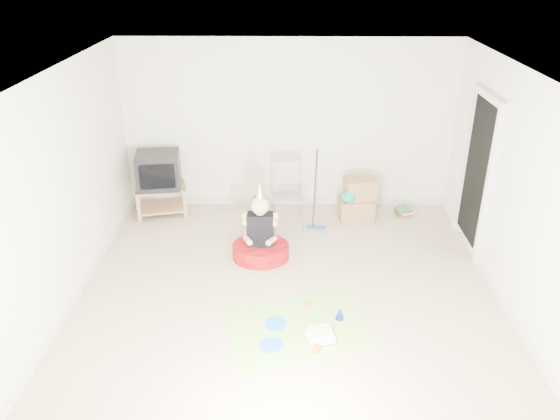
{
  "coord_description": "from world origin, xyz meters",
  "views": [
    {
      "loc": [
        -0.02,
        -5.47,
        3.74
      ],
      "look_at": [
        -0.1,
        0.4,
        0.9
      ],
      "focal_mm": 35.0,
      "sensor_mm": 36.0,
      "label": 1
    }
  ],
  "objects_px": {
    "cardboard_boxes": "(357,200)",
    "crt_tv": "(159,170)",
    "birthday_cake": "(320,337)",
    "tv_stand": "(161,198)",
    "seated_woman": "(261,243)",
    "folding_chair": "(288,197)"
  },
  "relations": [
    {
      "from": "tv_stand",
      "to": "seated_woman",
      "type": "relative_size",
      "value": 0.77
    },
    {
      "from": "crt_tv",
      "to": "folding_chair",
      "type": "relative_size",
      "value": 0.63
    },
    {
      "from": "cardboard_boxes",
      "to": "birthday_cake",
      "type": "relative_size",
      "value": 1.99
    },
    {
      "from": "birthday_cake",
      "to": "crt_tv",
      "type": "bearing_deg",
      "value": 127.46
    },
    {
      "from": "folding_chair",
      "to": "birthday_cake",
      "type": "relative_size",
      "value": 3.04
    },
    {
      "from": "crt_tv",
      "to": "birthday_cake",
      "type": "height_order",
      "value": "crt_tv"
    },
    {
      "from": "seated_woman",
      "to": "tv_stand",
      "type": "bearing_deg",
      "value": 140.6
    },
    {
      "from": "tv_stand",
      "to": "birthday_cake",
      "type": "xyz_separation_m",
      "value": [
        2.28,
        -2.97,
        -0.24
      ]
    },
    {
      "from": "cardboard_boxes",
      "to": "birthday_cake",
      "type": "height_order",
      "value": "cardboard_boxes"
    },
    {
      "from": "cardboard_boxes",
      "to": "seated_woman",
      "type": "xyz_separation_m",
      "value": [
        -1.4,
        -1.19,
        -0.08
      ]
    },
    {
      "from": "crt_tv",
      "to": "birthday_cake",
      "type": "xyz_separation_m",
      "value": [
        2.28,
        -2.97,
        -0.69
      ]
    },
    {
      "from": "crt_tv",
      "to": "folding_chair",
      "type": "bearing_deg",
      "value": -18.8
    },
    {
      "from": "tv_stand",
      "to": "birthday_cake",
      "type": "relative_size",
      "value": 2.55
    },
    {
      "from": "folding_chair",
      "to": "tv_stand",
      "type": "bearing_deg",
      "value": 168.95
    },
    {
      "from": "crt_tv",
      "to": "seated_woman",
      "type": "relative_size",
      "value": 0.58
    },
    {
      "from": "seated_woman",
      "to": "cardboard_boxes",
      "type": "bearing_deg",
      "value": 40.53
    },
    {
      "from": "tv_stand",
      "to": "birthday_cake",
      "type": "bearing_deg",
      "value": -52.54
    },
    {
      "from": "folding_chair",
      "to": "cardboard_boxes",
      "type": "relative_size",
      "value": 1.52
    },
    {
      "from": "tv_stand",
      "to": "birthday_cake",
      "type": "height_order",
      "value": "tv_stand"
    },
    {
      "from": "crt_tv",
      "to": "cardboard_boxes",
      "type": "xyz_separation_m",
      "value": [
        2.98,
        -0.1,
        -0.42
      ]
    },
    {
      "from": "cardboard_boxes",
      "to": "crt_tv",
      "type": "bearing_deg",
      "value": 178.05
    },
    {
      "from": "cardboard_boxes",
      "to": "folding_chair",
      "type": "bearing_deg",
      "value": -165.23
    }
  ]
}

